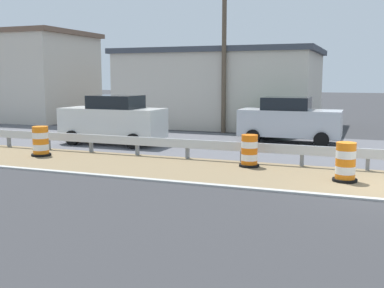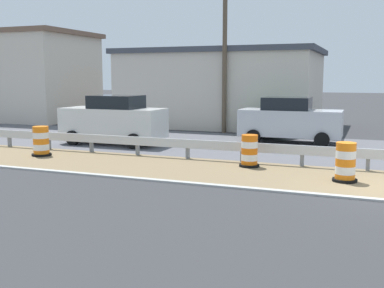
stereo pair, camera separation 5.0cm
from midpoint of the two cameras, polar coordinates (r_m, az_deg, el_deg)
traffic_barrel_nearest at (r=13.86m, az=18.38°, el=-2.33°), size 0.69×0.69×1.12m
traffic_barrel_close at (r=15.46m, az=7.15°, el=-1.02°), size 0.67×0.67×1.06m
traffic_barrel_mid at (r=18.37m, az=-17.93°, el=0.19°), size 0.73×0.73×1.11m
car_trailing_far_lane at (r=20.71m, az=-9.51°, el=2.93°), size 2.01×4.56×2.15m
car_distant_a at (r=21.34m, az=11.97°, el=2.88°), size 2.06×4.48×2.05m
roadside_shop_near at (r=28.74m, az=3.74°, el=6.92°), size 7.45×11.73×4.58m
utility_pole_near at (r=24.80m, az=4.10°, el=12.52°), size 0.24×1.80×9.30m
bush_roadside at (r=23.42m, az=9.49°, el=2.54°), size 2.60×2.60×1.35m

